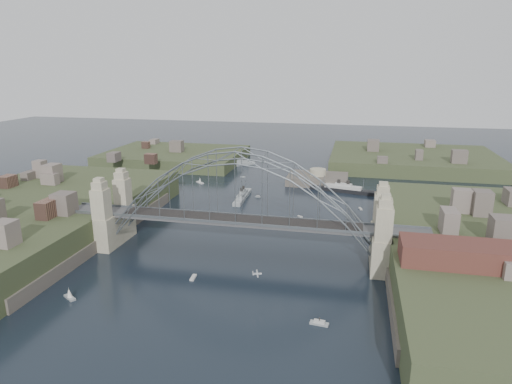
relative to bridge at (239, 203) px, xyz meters
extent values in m
plane|color=black|center=(0.00, 0.00, -12.32)|extent=(500.00, 500.00, 0.00)
cube|color=#4A4A4C|center=(0.00, 0.00, -4.32)|extent=(84.00, 6.00, 0.70)
cube|color=slate|center=(0.00, -3.00, -3.77)|extent=(84.00, 0.25, 0.50)
cube|color=slate|center=(0.00, 3.00, -3.77)|extent=(84.00, 0.25, 0.50)
cube|color=black|center=(0.00, 0.00, -3.77)|extent=(55.20, 5.20, 0.35)
cube|color=tan|center=(-31.50, -5.00, -3.47)|extent=(3.40, 3.40, 17.70)
cube|color=tan|center=(-31.50, 5.00, -3.47)|extent=(3.40, 3.40, 17.70)
cube|color=tan|center=(31.50, -5.00, -3.47)|extent=(3.40, 3.40, 17.70)
cube|color=tan|center=(31.50, 5.00, -3.47)|extent=(3.40, 3.40, 17.70)
cube|color=tan|center=(-31.50, 0.00, -8.32)|extent=(4.08, 13.80, 8.00)
cube|color=tan|center=(31.50, 0.00, -8.32)|extent=(4.08, 13.80, 8.00)
cube|color=#384224|center=(-58.00, 0.00, -10.32)|extent=(50.00, 90.00, 12.00)
cube|color=#4F483F|center=(-35.50, 0.00, -11.32)|extent=(6.00, 70.00, 4.00)
cube|color=#4F483F|center=(35.50, 0.00, -11.32)|extent=(6.00, 70.00, 4.00)
cube|color=#384224|center=(-55.00, 95.00, -11.82)|extent=(60.00, 45.00, 9.00)
cube|color=#384224|center=(50.00, 110.00, -11.57)|extent=(70.00, 55.00, 9.50)
cube|color=#4F483F|center=(12.00, 70.00, -12.82)|extent=(22.00, 16.00, 7.00)
cylinder|color=tan|center=(12.00, 70.00, -8.12)|extent=(6.00, 6.00, 2.40)
cube|color=#592D26|center=(44.00, -14.00, -2.32)|extent=(20.00, 8.00, 4.00)
cube|color=#4A4A4C|center=(39.00, -28.00, -11.62)|extent=(4.00, 22.00, 1.40)
cube|color=#9BA2A3|center=(-10.31, 43.84, -11.92)|extent=(3.06, 18.38, 1.63)
cube|color=#9BA2A3|center=(-10.31, 43.84, -10.70)|extent=(2.17, 10.13, 1.22)
cube|color=#9BA2A3|center=(-10.31, 43.84, -9.78)|extent=(1.50, 4.62, 0.81)
cylinder|color=black|center=(-10.26, 42.56, -9.07)|extent=(0.88, 0.88, 1.63)
cylinder|color=black|center=(-10.35, 45.12, -9.07)|extent=(0.88, 0.88, 1.63)
cylinder|color=slate|center=(-10.12, 38.35, -9.27)|extent=(0.16, 0.16, 4.07)
cylinder|color=slate|center=(-10.49, 49.33, -9.27)|extent=(0.16, 0.16, 4.07)
cube|color=#9BA2A3|center=(-24.64, 93.15, -11.94)|extent=(13.27, 11.65, 1.56)
cube|color=#9BA2A3|center=(-24.64, 93.15, -10.77)|extent=(7.58, 6.73, 1.17)
cube|color=#9BA2A3|center=(-24.64, 93.15, -9.89)|extent=(3.73, 3.40, 0.78)
cylinder|color=black|center=(-25.48, 92.45, -9.21)|extent=(0.77, 0.77, 1.56)
cylinder|color=black|center=(-23.81, 93.85, -9.21)|extent=(0.77, 0.77, 1.56)
cylinder|color=slate|center=(-28.21, 90.15, -9.41)|extent=(0.16, 0.16, 3.89)
cylinder|color=slate|center=(-21.07, 96.16, -9.41)|extent=(0.16, 0.16, 3.89)
cube|color=black|center=(21.75, 59.67, -11.90)|extent=(23.26, 8.23, 1.68)
cube|color=beige|center=(21.75, 59.67, -10.64)|extent=(12.93, 5.14, 1.26)
cube|color=beige|center=(21.75, 59.67, -9.69)|extent=(6.03, 2.98, 0.84)
cylinder|color=black|center=(20.17, 60.03, -8.96)|extent=(1.14, 1.14, 1.68)
cylinder|color=black|center=(23.33, 59.31, -8.96)|extent=(1.14, 1.14, 1.68)
cylinder|color=slate|center=(14.98, 61.21, -9.17)|extent=(0.17, 0.17, 4.21)
cylinder|color=slate|center=(28.52, 58.12, -9.17)|extent=(0.17, 0.17, 4.21)
cube|color=#B7BABF|center=(8.53, -19.28, -7.43)|extent=(1.64, 0.73, 0.28)
cube|color=#B7BABF|center=(8.53, -19.28, -7.38)|extent=(1.16, 3.20, 0.06)
cube|color=#B7BABF|center=(7.75, -19.51, -7.27)|extent=(0.43, 1.02, 0.36)
cube|color=beige|center=(-14.72, 24.12, -12.17)|extent=(1.30, 2.61, 0.45)
cube|color=beige|center=(10.57, 29.22, -12.17)|extent=(1.66, 1.28, 0.45)
cube|color=beige|center=(-6.06, -14.38, -12.17)|extent=(1.05, 2.68, 0.45)
cube|color=beige|center=(27.64, 40.71, -12.17)|extent=(1.22, 2.20, 0.45)
cube|color=beige|center=(-30.96, 60.53, -12.17)|extent=(3.72, 3.55, 0.45)
cylinder|color=slate|center=(-30.96, 60.53, -11.12)|extent=(0.08, 0.08, 2.20)
cone|color=silver|center=(-30.96, 60.53, -11.12)|extent=(1.59, 1.57, 1.92)
cube|color=beige|center=(-5.68, 46.50, -12.17)|extent=(1.83, 1.05, 0.45)
cube|color=beige|center=(-5.68, 46.50, -11.77)|extent=(1.14, 0.77, 0.40)
cylinder|color=black|center=(-5.68, 46.50, -11.32)|extent=(0.16, 0.16, 0.70)
cube|color=beige|center=(20.74, -26.05, -12.17)|extent=(3.27, 1.41, 0.45)
cube|color=beige|center=(20.74, -26.05, -11.77)|extent=(2.00, 1.11, 0.40)
cylinder|color=black|center=(20.74, -26.05, -11.32)|extent=(0.16, 0.16, 0.70)
cube|color=beige|center=(-17.43, 72.65, -12.17)|extent=(1.89, 0.80, 0.45)
cube|color=beige|center=(26.42, 18.37, -12.17)|extent=(2.07, 2.52, 0.45)
cube|color=beige|center=(-25.83, -27.30, -12.17)|extent=(3.19, 2.52, 0.45)
cylinder|color=slate|center=(-25.83, -27.30, -11.12)|extent=(0.08, 0.08, 2.20)
cone|color=silver|center=(-25.83, -27.30, -11.12)|extent=(1.58, 1.50, 1.92)
camera|label=1|loc=(24.88, -93.94, 29.76)|focal=31.58mm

